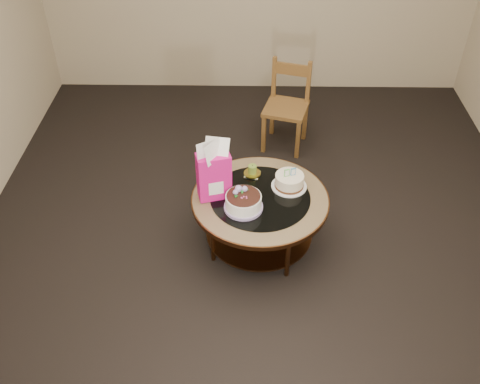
{
  "coord_description": "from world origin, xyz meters",
  "views": [
    {
      "loc": [
        -0.1,
        -2.99,
        3.01
      ],
      "look_at": [
        -0.15,
        0.02,
        0.49
      ],
      "focal_mm": 40.0,
      "sensor_mm": 36.0,
      "label": 1
    }
  ],
  "objects_px": {
    "decorated_cake": "(243,202)",
    "dining_chair": "(287,106)",
    "cream_cake": "(289,181)",
    "coffee_table": "(260,205)",
    "gift_bag": "(214,170)"
  },
  "relations": [
    {
      "from": "decorated_cake",
      "to": "dining_chair",
      "type": "relative_size",
      "value": 0.34
    },
    {
      "from": "cream_cake",
      "to": "dining_chair",
      "type": "xyz_separation_m",
      "value": [
        0.05,
        1.24,
        -0.09
      ]
    },
    {
      "from": "coffee_table",
      "to": "cream_cake",
      "type": "distance_m",
      "value": 0.28
    },
    {
      "from": "dining_chair",
      "to": "decorated_cake",
      "type": "bearing_deg",
      "value": -88.71
    },
    {
      "from": "decorated_cake",
      "to": "coffee_table",
      "type": "bearing_deg",
      "value": 45.74
    },
    {
      "from": "decorated_cake",
      "to": "cream_cake",
      "type": "bearing_deg",
      "value": 36.02
    },
    {
      "from": "decorated_cake",
      "to": "cream_cake",
      "type": "relative_size",
      "value": 1.05
    },
    {
      "from": "coffee_table",
      "to": "gift_bag",
      "type": "distance_m",
      "value": 0.46
    },
    {
      "from": "cream_cake",
      "to": "gift_bag",
      "type": "relative_size",
      "value": 0.56
    },
    {
      "from": "coffee_table",
      "to": "decorated_cake",
      "type": "relative_size",
      "value": 3.64
    },
    {
      "from": "decorated_cake",
      "to": "dining_chair",
      "type": "distance_m",
      "value": 1.54
    },
    {
      "from": "coffee_table",
      "to": "cream_cake",
      "type": "relative_size",
      "value": 3.83
    },
    {
      "from": "coffee_table",
      "to": "decorated_cake",
      "type": "xyz_separation_m",
      "value": [
        -0.12,
        -0.13,
        0.13
      ]
    },
    {
      "from": "gift_bag",
      "to": "dining_chair",
      "type": "bearing_deg",
      "value": 50.4
    },
    {
      "from": "coffee_table",
      "to": "decorated_cake",
      "type": "height_order",
      "value": "decorated_cake"
    }
  ]
}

